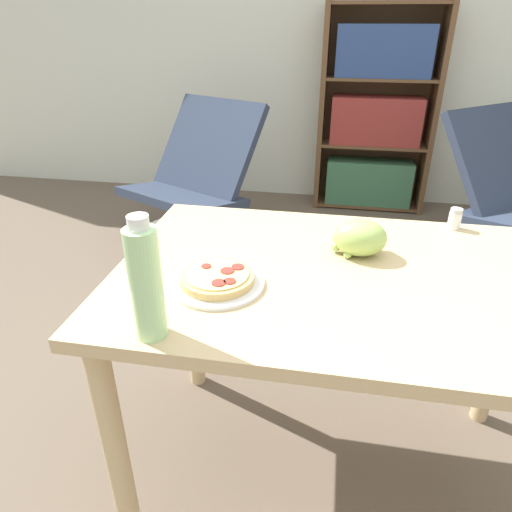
% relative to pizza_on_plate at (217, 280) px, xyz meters
% --- Properties ---
extents(ground_plane, '(14.00, 14.00, 0.00)m').
position_rel_pizza_on_plate_xyz_m(ground_plane, '(0.33, 0.15, -0.77)').
color(ground_plane, brown).
extents(wall_back, '(8.00, 0.05, 2.60)m').
position_rel_pizza_on_plate_xyz_m(wall_back, '(0.33, 2.77, 0.53)').
color(wall_back, silver).
rests_on(wall_back, ground_plane).
extents(dining_table, '(1.22, 0.77, 0.75)m').
position_rel_pizza_on_plate_xyz_m(dining_table, '(0.32, 0.12, -0.12)').
color(dining_table, '#D1B27F').
rests_on(dining_table, ground_plane).
extents(pizza_on_plate, '(0.23, 0.23, 0.04)m').
position_rel_pizza_on_plate_xyz_m(pizza_on_plate, '(0.00, 0.00, 0.00)').
color(pizza_on_plate, white).
rests_on(pizza_on_plate, dining_table).
extents(grape_bunch, '(0.15, 0.11, 0.10)m').
position_rel_pizza_on_plate_xyz_m(grape_bunch, '(0.34, 0.23, 0.03)').
color(grape_bunch, '#A8CC66').
rests_on(grape_bunch, dining_table).
extents(drink_bottle, '(0.07, 0.07, 0.27)m').
position_rel_pizza_on_plate_xyz_m(drink_bottle, '(-0.08, -0.21, 0.11)').
color(drink_bottle, '#B7EAA3').
rests_on(drink_bottle, dining_table).
extents(salt_shaker, '(0.04, 0.04, 0.07)m').
position_rel_pizza_on_plate_xyz_m(salt_shaker, '(0.64, 0.46, 0.02)').
color(salt_shaker, white).
rests_on(salt_shaker, dining_table).
extents(lounge_chair_near, '(0.89, 0.97, 0.88)m').
position_rel_pizza_on_plate_xyz_m(lounge_chair_near, '(-0.62, 1.70, -0.48)').
color(lounge_chair_near, slate).
rests_on(lounge_chair_near, ground_plane).
extents(lounge_chair_far, '(0.94, 1.01, 0.88)m').
position_rel_pizza_on_plate_xyz_m(lounge_chair_far, '(1.30, 1.77, -0.48)').
color(lounge_chair_far, slate).
rests_on(lounge_chair_far, ground_plane).
extents(bookshelf, '(0.82, 0.29, 1.44)m').
position_rel_pizza_on_plate_xyz_m(bookshelf, '(0.52, 2.60, -0.09)').
color(bookshelf, brown).
rests_on(bookshelf, ground_plane).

